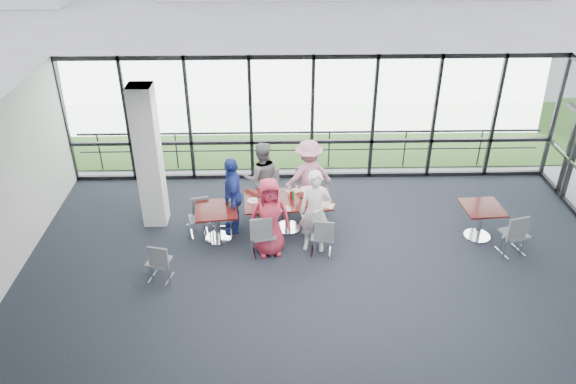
{
  "coord_description": "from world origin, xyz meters",
  "views": [
    {
      "loc": [
        -0.89,
        -7.74,
        6.93
      ],
      "look_at": [
        -0.66,
        2.33,
        1.1
      ],
      "focal_mm": 35.0,
      "sensor_mm": 36.0,
      "label": 1
    }
  ],
  "objects_px": {
    "diner_far_right": "(309,176)",
    "chair_spare_la": "(159,261)",
    "side_table_left": "(217,214)",
    "chair_main_nr": "(322,236)",
    "diner_near_left": "(269,217)",
    "chair_spare_lb": "(198,218)",
    "chair_main_end": "(223,215)",
    "chair_spare_r": "(514,233)",
    "diner_end": "(233,195)",
    "chair_main_fr": "(306,190)",
    "diner_far_left": "(262,178)",
    "diner_near_right": "(315,212)",
    "main_table": "(288,204)",
    "structural_column": "(149,157)",
    "chair_main_nl": "(264,234)",
    "side_table_right": "(482,212)",
    "chair_main_fl": "(268,192)"
  },
  "relations": [
    {
      "from": "diner_near_left",
      "to": "chair_spare_r",
      "type": "relative_size",
      "value": 1.79
    },
    {
      "from": "chair_spare_la",
      "to": "chair_main_fr",
      "type": "bearing_deg",
      "value": 55.83
    },
    {
      "from": "diner_end",
      "to": "chair_main_fl",
      "type": "bearing_deg",
      "value": 134.45
    },
    {
      "from": "main_table",
      "to": "diner_far_right",
      "type": "relative_size",
      "value": 1.1
    },
    {
      "from": "structural_column",
      "to": "diner_far_left",
      "type": "distance_m",
      "value": 2.51
    },
    {
      "from": "structural_column",
      "to": "diner_near_right",
      "type": "distance_m",
      "value": 3.73
    },
    {
      "from": "diner_far_right",
      "to": "diner_near_left",
      "type": "bearing_deg",
      "value": 46.65
    },
    {
      "from": "side_table_right",
      "to": "chair_main_end",
      "type": "distance_m",
      "value": 5.51
    },
    {
      "from": "main_table",
      "to": "chair_spare_r",
      "type": "distance_m",
      "value": 4.71
    },
    {
      "from": "diner_near_left",
      "to": "chair_spare_lb",
      "type": "bearing_deg",
      "value": 146.83
    },
    {
      "from": "diner_near_left",
      "to": "chair_main_fr",
      "type": "height_order",
      "value": "diner_near_left"
    },
    {
      "from": "diner_end",
      "to": "chair_spare_la",
      "type": "xyz_separation_m",
      "value": [
        -1.33,
        -1.7,
        -0.46
      ]
    },
    {
      "from": "structural_column",
      "to": "diner_end",
      "type": "xyz_separation_m",
      "value": [
        1.77,
        -0.38,
        -0.72
      ]
    },
    {
      "from": "side_table_right",
      "to": "diner_end",
      "type": "xyz_separation_m",
      "value": [
        -5.27,
        0.42,
        0.25
      ]
    },
    {
      "from": "side_table_left",
      "to": "chair_main_nl",
      "type": "xyz_separation_m",
      "value": [
        0.99,
        -0.55,
        -0.16
      ]
    },
    {
      "from": "diner_end",
      "to": "chair_main_end",
      "type": "xyz_separation_m",
      "value": [
        -0.23,
        -0.11,
        -0.43
      ]
    },
    {
      "from": "chair_spare_lb",
      "to": "diner_far_left",
      "type": "bearing_deg",
      "value": -159.32
    },
    {
      "from": "diner_far_left",
      "to": "chair_main_fr",
      "type": "distance_m",
      "value": 1.11
    },
    {
      "from": "chair_main_fr",
      "to": "chair_spare_r",
      "type": "xyz_separation_m",
      "value": [
        4.16,
        -1.94,
        0.03
      ]
    },
    {
      "from": "side_table_right",
      "to": "diner_far_right",
      "type": "xyz_separation_m",
      "value": [
        -3.6,
        1.23,
        0.24
      ]
    },
    {
      "from": "diner_near_left",
      "to": "chair_spare_r",
      "type": "bearing_deg",
      "value": -10.38
    },
    {
      "from": "diner_far_right",
      "to": "diner_end",
      "type": "height_order",
      "value": "diner_end"
    },
    {
      "from": "diner_near_right",
      "to": "chair_spare_r",
      "type": "bearing_deg",
      "value": 5.86
    },
    {
      "from": "diner_near_right",
      "to": "main_table",
      "type": "bearing_deg",
      "value": 134.67
    },
    {
      "from": "chair_spare_lb",
      "to": "chair_spare_la",
      "type": "bearing_deg",
      "value": 56.33
    },
    {
      "from": "side_table_left",
      "to": "chair_spare_r",
      "type": "height_order",
      "value": "chair_spare_r"
    },
    {
      "from": "diner_end",
      "to": "chair_spare_r",
      "type": "bearing_deg",
      "value": 75.85
    },
    {
      "from": "side_table_right",
      "to": "chair_spare_r",
      "type": "distance_m",
      "value": 0.79
    },
    {
      "from": "structural_column",
      "to": "main_table",
      "type": "height_order",
      "value": "structural_column"
    },
    {
      "from": "main_table",
      "to": "chair_main_end",
      "type": "bearing_deg",
      "value": -178.98
    },
    {
      "from": "diner_near_left",
      "to": "diner_near_right",
      "type": "xyz_separation_m",
      "value": [
        0.93,
        0.11,
        0.04
      ]
    },
    {
      "from": "diner_far_right",
      "to": "chair_main_fr",
      "type": "relative_size",
      "value": 1.95
    },
    {
      "from": "diner_near_left",
      "to": "chair_main_fr",
      "type": "distance_m",
      "value": 2.02
    },
    {
      "from": "chair_main_end",
      "to": "chair_spare_la",
      "type": "height_order",
      "value": "chair_main_end"
    },
    {
      "from": "chair_main_fl",
      "to": "diner_near_left",
      "type": "bearing_deg",
      "value": 73.89
    },
    {
      "from": "diner_far_right",
      "to": "chair_spare_la",
      "type": "distance_m",
      "value": 3.94
    },
    {
      "from": "chair_main_end",
      "to": "chair_spare_r",
      "type": "xyz_separation_m",
      "value": [
        6.01,
        -0.9,
        0.03
      ]
    },
    {
      "from": "diner_far_right",
      "to": "chair_spare_la",
      "type": "height_order",
      "value": "diner_far_right"
    },
    {
      "from": "diner_far_right",
      "to": "chair_spare_r",
      "type": "xyz_separation_m",
      "value": [
        4.11,
        -1.83,
        -0.39
      ]
    },
    {
      "from": "side_table_left",
      "to": "chair_main_nr",
      "type": "height_order",
      "value": "chair_main_nr"
    },
    {
      "from": "diner_near_left",
      "to": "diner_end",
      "type": "relative_size",
      "value": 0.98
    },
    {
      "from": "chair_spare_lb",
      "to": "diner_end",
      "type": "bearing_deg",
      "value": 179.86
    },
    {
      "from": "diner_far_right",
      "to": "chair_main_nl",
      "type": "bearing_deg",
      "value": 44.13
    },
    {
      "from": "diner_near_left",
      "to": "diner_end",
      "type": "distance_m",
      "value": 1.17
    },
    {
      "from": "side_table_right",
      "to": "diner_near_left",
      "type": "relative_size",
      "value": 0.51
    },
    {
      "from": "diner_far_left",
      "to": "chair_main_nr",
      "type": "relative_size",
      "value": 2.03
    },
    {
      "from": "diner_near_left",
      "to": "diner_near_right",
      "type": "relative_size",
      "value": 0.95
    },
    {
      "from": "side_table_right",
      "to": "diner_far_right",
      "type": "height_order",
      "value": "diner_far_right"
    },
    {
      "from": "diner_far_right",
      "to": "chair_spare_lb",
      "type": "relative_size",
      "value": 2.19
    },
    {
      "from": "diner_near_right",
      "to": "chair_main_end",
      "type": "bearing_deg",
      "value": 171.05
    }
  ]
}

